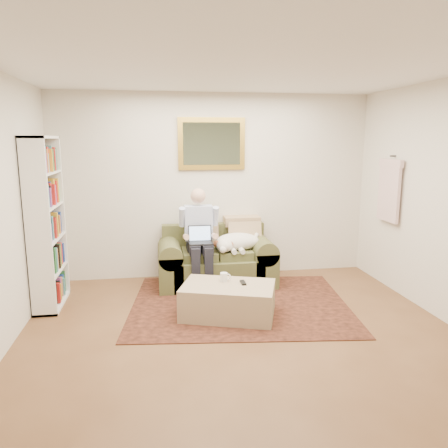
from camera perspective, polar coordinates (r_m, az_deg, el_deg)
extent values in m
cube|color=brown|center=(4.23, 3.50, -16.60)|extent=(4.50, 5.00, 0.01)
cube|color=white|center=(3.81, 3.98, 20.66)|extent=(4.50, 5.00, 0.01)
cube|color=silver|center=(6.25, -1.36, 4.93)|extent=(4.50, 0.01, 2.60)
cube|color=black|center=(5.37, 2.04, -10.36)|extent=(2.79, 2.34, 0.01)
cube|color=#50562D|center=(6.01, -0.99, -6.08)|extent=(1.19, 0.77, 0.39)
cube|color=#50562D|center=(6.23, -1.43, -1.74)|extent=(1.45, 0.17, 0.40)
cube|color=#50562D|center=(5.95, -7.02, -5.89)|extent=(0.31, 0.77, 0.79)
cube|color=#50562D|center=(6.12, 4.87, -5.37)|extent=(0.31, 0.77, 0.79)
cube|color=#50562D|center=(5.87, -3.21, -3.98)|extent=(0.45, 0.52, 0.11)
cube|color=#50562D|center=(5.94, 1.32, -3.80)|extent=(0.45, 0.52, 0.11)
cube|color=black|center=(5.66, -3.05, -2.49)|extent=(0.30, 0.21, 0.02)
cube|color=black|center=(5.74, -3.18, -1.21)|extent=(0.30, 0.06, 0.21)
cube|color=#99BFF2|center=(5.73, -3.17, -1.23)|extent=(0.28, 0.04, 0.18)
cube|color=tan|center=(4.96, 0.55, -9.96)|extent=(1.16, 0.93, 0.37)
cylinder|color=white|center=(5.01, -0.02, -6.95)|extent=(0.08, 0.08, 0.10)
cube|color=black|center=(4.95, 2.50, -7.65)|extent=(0.05, 0.15, 0.02)
cube|color=gold|center=(6.19, -1.63, 10.44)|extent=(0.94, 0.04, 0.72)
cube|color=gray|center=(6.17, -1.60, 10.43)|extent=(0.80, 0.01, 0.58)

